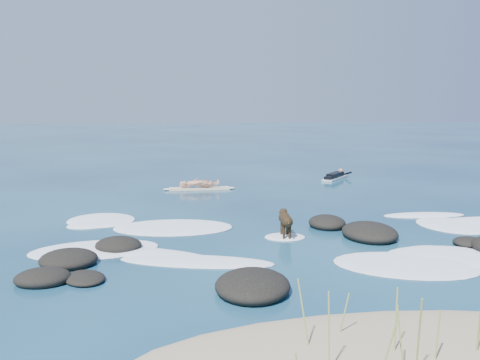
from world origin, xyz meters
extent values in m
plane|color=#0A2642|center=(0.00, 0.00, 0.00)|extent=(160.00, 160.00, 0.00)
cylinder|color=#88994A|center=(-0.71, -8.54, 0.64)|extent=(0.14, 0.11, 1.04)
cylinder|color=#88994A|center=(-0.11, -8.24, 0.54)|extent=(0.10, 0.10, 0.84)
cylinder|color=#88994A|center=(-0.54, -7.93, 0.64)|extent=(0.06, 0.08, 1.04)
cylinder|color=#88994A|center=(0.53, -8.12, 0.64)|extent=(0.12, 0.23, 1.03)
cylinder|color=#88994A|center=(-0.54, -8.63, 0.74)|extent=(0.12, 0.31, 1.21)
cylinder|color=#88994A|center=(-1.57, -8.38, 0.72)|extent=(0.05, 0.07, 1.20)
cylinder|color=#88994A|center=(-1.03, -7.21, 0.49)|extent=(0.17, 0.07, 0.73)
cylinder|color=#88994A|center=(-1.71, -7.56, 0.66)|extent=(0.19, 0.16, 1.06)
ellipsoid|color=black|center=(-5.02, -1.44, 0.10)|extent=(1.45, 1.38, 0.42)
ellipsoid|color=black|center=(0.75, 0.47, 0.11)|extent=(1.12, 1.37, 0.44)
ellipsoid|color=black|center=(-5.99, -2.54, 0.10)|extent=(1.72, 1.74, 0.42)
ellipsoid|color=black|center=(-6.23, -3.78, 0.09)|extent=(1.22, 1.06, 0.38)
ellipsoid|color=black|center=(0.81, 0.76, 0.07)|extent=(0.72, 0.62, 0.29)
ellipsoid|color=black|center=(-2.08, -4.72, 0.13)|extent=(1.71, 1.97, 0.50)
ellipsoid|color=black|center=(-5.41, -3.76, 0.05)|extent=(1.17, 1.26, 0.22)
ellipsoid|color=black|center=(3.82, -1.89, 0.07)|extent=(1.00, 0.99, 0.27)
ellipsoid|color=black|center=(1.56, -0.87, 0.13)|extent=(1.46, 1.87, 0.51)
ellipsoid|color=white|center=(4.46, 0.21, 0.01)|extent=(2.47, 2.76, 0.12)
ellipsoid|color=white|center=(2.54, -2.56, 0.01)|extent=(1.95, 1.85, 0.12)
ellipsoid|color=white|center=(1.51, -3.41, 0.01)|extent=(3.69, 2.98, 0.12)
ellipsoid|color=white|center=(4.24, 1.66, 0.01)|extent=(2.68, 0.85, 0.12)
ellipsoid|color=white|center=(-4.60, -1.75, 0.01)|extent=(3.82, 2.22, 0.12)
ellipsoid|color=white|center=(-5.97, 1.92, 0.01)|extent=(2.65, 2.72, 0.12)
ellipsoid|color=white|center=(-3.12, -2.68, 0.01)|extent=(3.75, 1.80, 0.12)
ellipsoid|color=white|center=(-5.85, 2.18, 0.01)|extent=(1.35, 1.37, 0.12)
ellipsoid|color=white|center=(-6.18, 1.25, 0.01)|extent=(1.57, 1.27, 0.12)
ellipsoid|color=white|center=(-3.73, 0.75, 0.01)|extent=(3.54, 2.25, 0.12)
ellipsoid|color=white|center=(-5.60, -1.45, 0.01)|extent=(3.44, 2.39, 0.12)
ellipsoid|color=white|center=(2.57, -2.64, 0.01)|extent=(2.59, 1.67, 0.12)
ellipsoid|color=white|center=(-0.71, -0.67, 0.01)|extent=(1.10, 0.90, 0.12)
cube|color=beige|center=(-2.83, 7.53, 0.05)|extent=(2.51, 0.61, 0.08)
ellipsoid|color=beige|center=(-1.58, 7.57, 0.05)|extent=(0.51, 0.30, 0.09)
ellipsoid|color=beige|center=(-4.08, 7.48, 0.05)|extent=(0.51, 0.30, 0.09)
imported|color=tan|center=(-2.83, 7.53, 0.90)|extent=(0.41, 0.61, 1.62)
cube|color=silver|center=(3.65, 10.03, 0.05)|extent=(1.67, 2.03, 0.08)
ellipsoid|color=silver|center=(4.28, 10.91, 0.05)|extent=(0.49, 0.53, 0.08)
cube|color=black|center=(3.65, 10.03, 0.20)|extent=(1.10, 1.30, 0.22)
sphere|color=#AA7459|center=(4.10, 10.65, 0.31)|extent=(0.32, 0.32, 0.23)
cylinder|color=black|center=(3.96, 10.93, 0.19)|extent=(0.55, 0.21, 0.24)
cylinder|color=black|center=(4.41, 10.61, 0.19)|extent=(0.35, 0.51, 0.24)
cube|color=black|center=(3.21, 9.44, 0.16)|extent=(0.59, 0.63, 0.14)
cylinder|color=black|center=(-0.71, -0.77, 0.51)|extent=(0.31, 0.61, 0.29)
sphere|color=black|center=(-0.70, -0.50, 0.51)|extent=(0.31, 0.31, 0.31)
sphere|color=black|center=(-0.72, -1.04, 0.51)|extent=(0.28, 0.28, 0.28)
sphere|color=black|center=(-0.70, -0.32, 0.62)|extent=(0.22, 0.22, 0.22)
cone|color=black|center=(-0.70, -0.19, 0.60)|extent=(0.12, 0.14, 0.11)
cone|color=black|center=(-0.76, -0.33, 0.70)|extent=(0.10, 0.08, 0.11)
cone|color=black|center=(-0.64, -0.34, 0.70)|extent=(0.10, 0.08, 0.11)
cylinder|color=black|center=(-0.78, -0.56, 0.20)|extent=(0.07, 0.07, 0.40)
cylinder|color=black|center=(-0.63, -0.56, 0.20)|extent=(0.07, 0.07, 0.40)
cylinder|color=black|center=(-0.79, -0.98, 0.20)|extent=(0.07, 0.07, 0.40)
cylinder|color=black|center=(-0.64, -0.98, 0.20)|extent=(0.07, 0.07, 0.40)
cylinder|color=black|center=(-0.72, -1.18, 0.56)|extent=(0.06, 0.29, 0.17)
camera|label=1|loc=(-3.27, -14.49, 3.60)|focal=40.00mm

